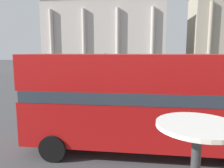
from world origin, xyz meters
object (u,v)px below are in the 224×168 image
at_px(car_white, 110,86).
at_px(pedestrian_red, 61,92).
at_px(cafe_dining_table, 196,149).
at_px(plaza_building_left, 105,35).
at_px(double_decker_bus, 147,99).
at_px(pedestrian_white, 197,99).
at_px(traffic_light_mid, 173,70).
at_px(traffic_light_far, 106,65).
at_px(traffic_light_near, 177,86).

bearing_deg(car_white, pedestrian_red, -179.16).
bearing_deg(cafe_dining_table, plaza_building_left, 99.64).
bearing_deg(double_decker_bus, car_white, 107.78).
distance_m(pedestrian_red, pedestrian_white, 10.35).
distance_m(plaza_building_left, traffic_light_mid, 38.77).
xyz_separation_m(traffic_light_mid, pedestrian_white, (1.14, -4.44, -1.64)).
bearing_deg(traffic_light_mid, car_white, 163.72).
height_order(traffic_light_mid, pedestrian_red, traffic_light_mid).
distance_m(double_decker_bus, car_white, 13.57).
relative_size(double_decker_bus, cafe_dining_table, 13.75).
xyz_separation_m(plaza_building_left, traffic_light_far, (4.85, -30.41, -5.71)).
bearing_deg(pedestrian_red, traffic_light_far, -74.48).
distance_m(cafe_dining_table, traffic_light_far, 25.04).
height_order(double_decker_bus, cafe_dining_table, double_decker_bus).
bearing_deg(pedestrian_red, pedestrian_white, -156.46).
height_order(plaza_building_left, pedestrian_white, plaza_building_left).
distance_m(cafe_dining_table, traffic_light_near, 11.92).
distance_m(double_decker_bus, pedestrian_white, 7.97).
relative_size(double_decker_bus, traffic_light_mid, 2.53).
relative_size(double_decker_bus, pedestrian_white, 6.11).
xyz_separation_m(double_decker_bus, cafe_dining_table, (0.09, -7.23, 1.23)).
xyz_separation_m(car_white, pedestrian_white, (7.03, -6.16, 0.24)).
distance_m(traffic_light_mid, car_white, 6.42).
bearing_deg(traffic_light_far, pedestrian_white, -52.15).
relative_size(traffic_light_mid, pedestrian_red, 2.24).
bearing_deg(traffic_light_far, cafe_dining_table, -79.66).
distance_m(traffic_light_near, traffic_light_far, 14.38).
height_order(traffic_light_far, pedestrian_red, traffic_light_far).
relative_size(cafe_dining_table, car_white, 0.17).
xyz_separation_m(cafe_dining_table, pedestrian_red, (-6.66, 14.97, -2.51)).
height_order(traffic_light_mid, pedestrian_white, traffic_light_mid).
xyz_separation_m(plaza_building_left, traffic_light_mid, (11.86, -36.46, -5.75)).
height_order(car_white, pedestrian_white, pedestrian_white).
bearing_deg(pedestrian_red, cafe_dining_table, 142.16).
distance_m(double_decker_bus, traffic_light_far, 17.94).
relative_size(traffic_light_near, car_white, 0.78).
height_order(double_decker_bus, traffic_light_mid, double_decker_bus).
xyz_separation_m(cafe_dining_table, car_white, (-3.37, 20.30, -2.84)).
bearing_deg(car_white, cafe_dining_table, -138.08).
bearing_deg(plaza_building_left, traffic_light_near, -75.55).
xyz_separation_m(cafe_dining_table, traffic_light_mid, (2.52, 18.57, -0.96)).
distance_m(double_decker_bus, cafe_dining_table, 7.34).
bearing_deg(traffic_light_far, car_white, -75.53).
relative_size(double_decker_bus, traffic_light_far, 2.49).
relative_size(car_white, pedestrian_white, 2.56).
xyz_separation_m(plaza_building_left, pedestrian_red, (2.69, -40.06, -7.31)).
bearing_deg(cafe_dining_table, traffic_light_far, 100.34).
distance_m(cafe_dining_table, pedestrian_red, 16.57).
height_order(traffic_light_near, traffic_light_mid, traffic_light_mid).
xyz_separation_m(double_decker_bus, traffic_light_far, (-4.40, 17.38, 0.31)).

